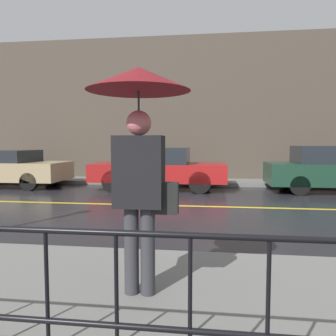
{
  "coord_description": "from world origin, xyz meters",
  "views": [
    {
      "loc": [
        -0.31,
        -8.3,
        1.61
      ],
      "look_at": [
        -1.12,
        -2.04,
        1.13
      ],
      "focal_mm": 35.0,
      "sensor_mm": 36.0,
      "label": 1
    }
  ],
  "objects_px": {
    "pedestrian": "(139,124)",
    "car_dark_green": "(336,169)",
    "car_tan": "(6,168)",
    "car_red": "(158,168)"
  },
  "relations": [
    {
      "from": "pedestrian",
      "to": "car_dark_green",
      "type": "distance_m",
      "value": 9.54
    },
    {
      "from": "pedestrian",
      "to": "car_tan",
      "type": "distance_m",
      "value": 10.75
    },
    {
      "from": "car_red",
      "to": "car_dark_green",
      "type": "height_order",
      "value": "car_dark_green"
    },
    {
      "from": "pedestrian",
      "to": "car_red",
      "type": "bearing_deg",
      "value": 97.92
    },
    {
      "from": "pedestrian",
      "to": "car_red",
      "type": "xyz_separation_m",
      "value": [
        -1.14,
        8.2,
        -1.03
      ]
    },
    {
      "from": "pedestrian",
      "to": "car_tan",
      "type": "height_order",
      "value": "pedestrian"
    },
    {
      "from": "car_tan",
      "to": "car_red",
      "type": "xyz_separation_m",
      "value": [
        5.71,
        0.0,
        0.05
      ]
    },
    {
      "from": "pedestrian",
      "to": "car_dark_green",
      "type": "xyz_separation_m",
      "value": [
        4.76,
        8.2,
        -1.03
      ]
    },
    {
      "from": "car_tan",
      "to": "pedestrian",
      "type": "bearing_deg",
      "value": -50.12
    },
    {
      "from": "pedestrian",
      "to": "car_dark_green",
      "type": "bearing_deg",
      "value": 59.87
    }
  ]
}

